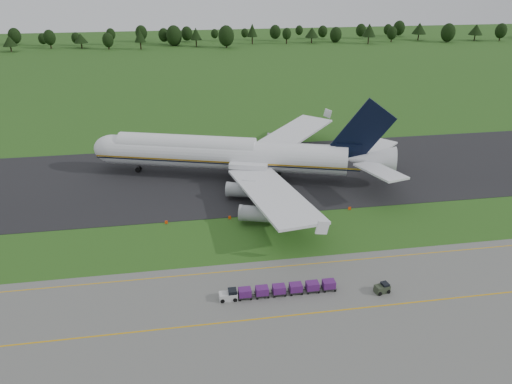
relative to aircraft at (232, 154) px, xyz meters
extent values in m
plane|color=#265118|center=(-3.75, -27.50, -5.44)|extent=(600.00, 600.00, 0.00)
cube|color=black|center=(-3.75, 0.50, -5.40)|extent=(300.00, 40.00, 0.08)
cube|color=#D59B0C|center=(-3.75, -49.50, -5.38)|extent=(300.00, 0.25, 0.01)
cube|color=#D59B0C|center=(-3.75, -37.50, -5.38)|extent=(120.00, 0.20, 0.01)
cylinder|color=black|center=(-97.41, 191.50, -3.94)|extent=(0.70, 0.70, 3.00)
cone|color=black|center=(-97.41, 191.50, 0.22)|extent=(7.50, 7.50, 5.33)
cylinder|color=black|center=(-78.54, 200.08, -3.48)|extent=(0.70, 0.70, 3.92)
sphere|color=black|center=(-78.54, 200.08, 0.55)|extent=(6.49, 6.49, 6.49)
cylinder|color=black|center=(-61.64, 198.20, -3.99)|extent=(0.70, 0.70, 2.90)
cone|color=black|center=(-61.64, 198.20, 0.04)|extent=(7.70, 7.70, 5.16)
cylinder|color=black|center=(-46.21, 191.63, -3.80)|extent=(0.70, 0.70, 3.29)
sphere|color=black|center=(-46.21, 191.63, -0.41)|extent=(6.07, 6.07, 6.07)
cylinder|color=black|center=(-28.59, 188.55, -3.44)|extent=(0.70, 0.70, 4.00)
cone|color=black|center=(-28.59, 188.55, 2.12)|extent=(6.22, 6.22, 7.11)
cylinder|color=black|center=(-9.95, 199.52, -3.62)|extent=(0.70, 0.70, 3.65)
sphere|color=black|center=(-9.95, 199.52, 0.13)|extent=(8.96, 8.96, 8.96)
cylinder|color=black|center=(2.35, 194.11, -3.56)|extent=(0.70, 0.70, 3.77)
cone|color=black|center=(2.35, 194.11, 1.68)|extent=(6.50, 6.50, 6.70)
cylinder|color=black|center=(18.95, 187.05, -3.33)|extent=(0.70, 0.70, 4.22)
sphere|color=black|center=(18.95, 187.05, 1.01)|extent=(8.87, 8.87, 8.87)
cylinder|color=black|center=(35.59, 198.78, -3.35)|extent=(0.70, 0.70, 4.19)
cone|color=black|center=(35.59, 198.78, 2.47)|extent=(6.08, 6.08, 7.44)
cylinder|color=black|center=(55.83, 196.42, -3.55)|extent=(0.70, 0.70, 3.77)
sphere|color=black|center=(55.83, 196.42, 0.32)|extent=(5.21, 5.21, 5.21)
cylinder|color=black|center=(71.21, 196.71, -3.80)|extent=(0.70, 0.70, 3.28)
cone|color=black|center=(71.21, 196.71, 0.76)|extent=(8.09, 8.09, 5.84)
cylinder|color=black|center=(86.33, 197.55, -3.99)|extent=(0.70, 0.70, 2.90)
sphere|color=black|center=(86.33, 197.55, -1.01)|extent=(7.02, 7.02, 7.02)
cylinder|color=black|center=(103.54, 188.21, -3.35)|extent=(0.70, 0.70, 4.19)
cone|color=black|center=(103.54, 188.21, 2.47)|extent=(8.05, 8.05, 7.45)
cylinder|color=black|center=(120.07, 193.05, -3.72)|extent=(0.70, 0.70, 3.45)
sphere|color=black|center=(120.07, 193.05, -0.17)|extent=(5.96, 5.96, 5.96)
cylinder|color=black|center=(139.68, 197.65, -3.56)|extent=(0.70, 0.70, 3.77)
cone|color=black|center=(139.68, 197.65, 1.68)|extent=(8.70, 8.70, 6.70)
cylinder|color=black|center=(153.17, 187.05, -3.61)|extent=(0.70, 0.70, 3.66)
sphere|color=black|center=(153.17, 187.05, 0.15)|extent=(8.37, 8.37, 8.37)
cylinder|color=black|center=(172.93, 189.91, -3.67)|extent=(0.70, 0.70, 3.55)
cone|color=black|center=(172.93, 189.91, 1.27)|extent=(8.55, 8.55, 6.31)
cylinder|color=black|center=(187.51, 186.42, -3.47)|extent=(0.70, 0.70, 3.95)
sphere|color=black|center=(187.51, 186.42, 0.59)|extent=(6.91, 6.91, 6.91)
cylinder|color=white|center=(-1.18, 0.37, -0.19)|extent=(52.00, 21.95, 6.51)
cylinder|color=white|center=(-9.81, 3.09, 1.34)|extent=(30.86, 14.07, 5.08)
sphere|color=white|center=(-26.21, 8.24, -0.19)|extent=(6.51, 6.51, 6.51)
cone|color=white|center=(28.59, -8.99, 0.26)|extent=(11.35, 8.89, 6.19)
cube|color=#C28E1D|center=(-2.17, -2.75, -0.74)|extent=(55.24, 17.41, 0.32)
cube|color=white|center=(5.24, -19.76, -1.01)|extent=(13.52, 31.76, 0.50)
cube|color=white|center=(15.61, 13.21, -1.01)|extent=(27.72, 28.55, 0.50)
cylinder|color=gray|center=(0.53, -12.11, -3.27)|extent=(6.91, 4.66, 2.89)
cylinder|color=gray|center=(1.71, -22.91, -3.27)|extent=(6.91, 4.66, 2.89)
cylinder|color=gray|center=(7.37, 9.63, -3.27)|extent=(6.91, 4.66, 2.89)
cylinder|color=gray|center=(14.51, 17.82, -3.27)|extent=(6.91, 4.66, 2.89)
cube|color=black|center=(26.44, -8.31, 6.35)|extent=(12.73, 4.43, 14.52)
cube|color=white|center=(27.85, -15.87, 0.53)|extent=(7.77, 12.63, 0.41)
cube|color=white|center=(31.92, -2.92, 0.53)|extent=(12.17, 11.42, 0.41)
cylinder|color=slate|center=(-21.03, 6.61, -4.45)|extent=(0.33, 0.33, 1.99)
cylinder|color=black|center=(-21.03, 6.61, -4.85)|extent=(1.37, 1.13, 1.18)
cylinder|color=slate|center=(2.77, -5.14, -4.45)|extent=(0.33, 0.33, 1.99)
cylinder|color=black|center=(2.77, -5.14, -4.85)|extent=(1.37, 1.13, 1.18)
cylinder|color=slate|center=(5.21, 2.63, -4.45)|extent=(0.33, 0.33, 1.99)
cylinder|color=black|center=(5.21, 2.63, -4.85)|extent=(1.37, 1.13, 1.18)
cube|color=silver|center=(-6.01, -44.56, -4.83)|extent=(2.59, 1.39, 1.09)
cylinder|color=black|center=(-6.91, -45.25, -5.08)|extent=(0.60, 0.22, 0.60)
cube|color=black|center=(-3.63, -44.56, -5.03)|extent=(1.99, 1.49, 0.12)
cube|color=#4B185D|center=(-3.63, -44.56, -4.44)|extent=(1.79, 1.39, 1.09)
cylinder|color=black|center=(-4.42, -45.25, -5.21)|extent=(0.34, 0.15, 0.34)
cube|color=black|center=(-1.14, -44.56, -5.03)|extent=(1.99, 1.49, 0.12)
cube|color=#4B185D|center=(-1.14, -44.56, -4.44)|extent=(1.79, 1.39, 1.09)
cylinder|color=black|center=(-1.94, -45.25, -5.21)|extent=(0.34, 0.15, 0.34)
cube|color=black|center=(1.34, -44.56, -5.03)|extent=(1.99, 1.49, 0.12)
cube|color=#4B185D|center=(1.34, -44.56, -4.44)|extent=(1.79, 1.39, 1.09)
cylinder|color=black|center=(0.55, -45.25, -5.21)|extent=(0.34, 0.15, 0.34)
cube|color=black|center=(3.83, -44.56, -5.03)|extent=(1.99, 1.49, 0.12)
cube|color=#4B185D|center=(3.83, -44.56, -4.44)|extent=(1.79, 1.39, 1.09)
cylinder|color=black|center=(3.03, -45.25, -5.21)|extent=(0.34, 0.15, 0.34)
cube|color=black|center=(6.32, -44.56, -5.03)|extent=(1.99, 1.49, 0.12)
cube|color=#4B185D|center=(6.32, -44.56, -4.44)|extent=(1.79, 1.39, 1.09)
cylinder|color=black|center=(5.52, -45.25, -5.21)|extent=(0.34, 0.15, 0.34)
cube|color=black|center=(8.80, -44.56, -5.03)|extent=(1.99, 1.49, 0.12)
cube|color=#4B185D|center=(8.80, -44.56, -4.44)|extent=(1.79, 1.39, 1.09)
cylinder|color=black|center=(8.01, -45.25, -5.21)|extent=(0.34, 0.15, 0.34)
cylinder|color=black|center=(-6.01, -44.56, -5.08)|extent=(0.60, 0.22, 0.60)
cube|color=#2D3625|center=(16.28, -46.45, -4.80)|extent=(2.31, 1.66, 1.15)
cylinder|color=black|center=(15.54, -47.08, -5.09)|extent=(0.59, 0.21, 0.59)
cylinder|color=black|center=(17.01, -45.82, -5.09)|extent=(0.59, 0.21, 0.59)
cube|color=#FF4208|center=(-14.75, -20.00, -5.14)|extent=(0.50, 0.12, 0.60)
cube|color=black|center=(-14.75, -20.00, -5.42)|extent=(0.30, 0.30, 0.04)
cube|color=#FF4208|center=(-3.01, -20.00, -5.14)|extent=(0.50, 0.12, 0.60)
cube|color=black|center=(-3.01, -20.00, -5.42)|extent=(0.30, 0.30, 0.04)
cube|color=#FF4208|center=(8.74, -20.00, -5.14)|extent=(0.50, 0.12, 0.60)
cube|color=black|center=(8.74, -20.00, -5.42)|extent=(0.30, 0.30, 0.04)
cube|color=#FF4208|center=(20.48, -20.00, -5.14)|extent=(0.50, 0.12, 0.60)
cube|color=black|center=(20.48, -20.00, -5.42)|extent=(0.30, 0.30, 0.04)
camera|label=1|loc=(-11.52, -102.65, 38.31)|focal=35.00mm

